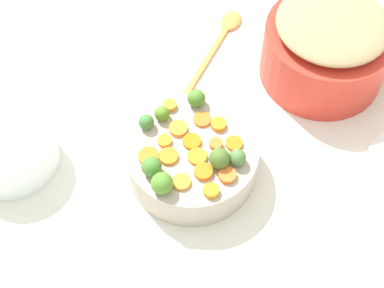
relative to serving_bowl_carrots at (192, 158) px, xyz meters
name	(u,v)px	position (x,y,z in m)	size (l,w,h in m)	color
tabletop	(187,170)	(0.01, 0.01, -0.05)	(2.40, 2.40, 0.02)	white
serving_bowl_carrots	(192,158)	(0.00, 0.00, 0.00)	(0.26, 0.26, 0.08)	#BCAD9B
metal_pot	(325,53)	(0.03, -0.38, 0.03)	(0.27, 0.27, 0.13)	red
stuffing_mound	(333,23)	(0.03, -0.38, 0.11)	(0.23, 0.23, 0.04)	tan
carrot_slice_0	(234,143)	(-0.04, -0.07, 0.04)	(0.03, 0.03, 0.01)	orange
carrot_slice_1	(211,191)	(-0.10, 0.03, 0.05)	(0.03, 0.03, 0.01)	orange
carrot_slice_2	(199,155)	(-0.02, 0.00, 0.05)	(0.04, 0.04, 0.01)	orange
carrot_slice_3	(149,157)	(0.03, 0.08, 0.05)	(0.04, 0.04, 0.01)	orange
carrot_slice_4	(191,141)	(0.01, -0.01, 0.05)	(0.04, 0.04, 0.01)	orange
carrot_slice_5	(181,182)	(-0.05, 0.06, 0.05)	(0.03, 0.03, 0.01)	orange
carrot_slice_6	(202,119)	(0.04, -0.05, 0.04)	(0.04, 0.04, 0.01)	orange
carrot_slice_7	(216,144)	(-0.03, -0.04, 0.05)	(0.02, 0.02, 0.01)	orange
carrot_slice_8	(170,105)	(0.10, -0.02, 0.05)	(0.03, 0.03, 0.01)	orange
carrot_slice_9	(165,141)	(0.04, 0.04, 0.05)	(0.03, 0.03, 0.01)	orange
carrot_slice_10	(170,158)	(0.00, 0.05, 0.05)	(0.04, 0.04, 0.01)	orange
carrot_slice_11	(178,129)	(0.05, 0.00, 0.05)	(0.04, 0.04, 0.01)	orange
carrot_slice_12	(203,172)	(-0.06, 0.02, 0.05)	(0.04, 0.04, 0.01)	orange
carrot_slice_13	(227,175)	(-0.09, -0.01, 0.05)	(0.03, 0.03, 0.01)	orange
carrot_slice_14	(219,125)	(0.01, -0.07, 0.05)	(0.03, 0.03, 0.01)	orange
brussels_sprout_0	(146,122)	(0.09, 0.04, 0.06)	(0.03, 0.03, 0.03)	#437A39
brussels_sprout_1	(220,158)	(-0.06, -0.02, 0.06)	(0.04, 0.04, 0.04)	#4C6C29
brussels_sprout_2	(152,166)	(0.00, 0.09, 0.06)	(0.04, 0.04, 0.04)	#48802F
brussels_sprout_3	(162,183)	(-0.04, 0.10, 0.06)	(0.04, 0.04, 0.04)	#51882C
brussels_sprout_4	(196,98)	(0.08, -0.07, 0.06)	(0.04, 0.04, 0.04)	#48822A
brussels_sprout_5	(238,158)	(-0.08, -0.05, 0.06)	(0.03, 0.03, 0.03)	#51773F
brussels_sprout_6	(162,114)	(0.09, 0.01, 0.06)	(0.03, 0.03, 0.03)	#588527
wooden_spoon	(221,38)	(0.24, -0.27, -0.04)	(0.17, 0.29, 0.01)	#B58A42
casserole_dish	(9,150)	(0.23, 0.28, 0.00)	(0.18, 0.18, 0.09)	white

